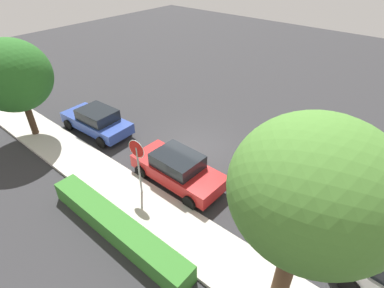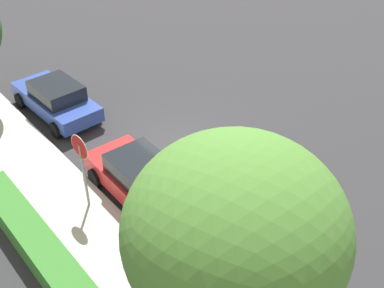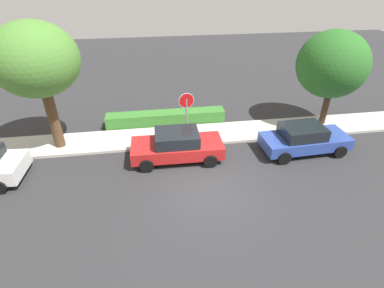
% 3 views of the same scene
% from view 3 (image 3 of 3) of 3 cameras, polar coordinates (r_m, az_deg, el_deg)
% --- Properties ---
extents(ground_plane, '(60.00, 60.00, 0.00)m').
position_cam_3_polar(ground_plane, '(12.89, 2.97, -8.60)').
color(ground_plane, '#2D2D30').
extents(sidewalk_curb, '(32.00, 2.16, 0.14)m').
position_cam_3_polar(sidewalk_curb, '(16.52, -0.02, 1.72)').
color(sidewalk_curb, beige).
rests_on(sidewalk_curb, ground_plane).
extents(stop_sign, '(0.79, 0.10, 2.74)m').
position_cam_3_polar(stop_sign, '(15.22, -1.06, 6.69)').
color(stop_sign, gray).
rests_on(stop_sign, ground_plane).
extents(parked_car_red, '(4.38, 2.06, 1.49)m').
position_cam_3_polar(parked_car_red, '(14.32, -2.87, -0.29)').
color(parked_car_red, red).
rests_on(parked_car_red, ground_plane).
extents(parked_car_blue, '(4.37, 2.12, 1.45)m').
position_cam_3_polar(parked_car_blue, '(15.90, 20.55, 0.97)').
color(parked_car_blue, '#2D479E').
rests_on(parked_car_blue, ground_plane).
extents(street_tree_near_corner, '(3.72, 3.72, 5.36)m').
position_cam_3_polar(street_tree_near_corner, '(18.08, 25.13, 13.53)').
color(street_tree_near_corner, '#422D1E').
rests_on(street_tree_near_corner, ground_plane).
extents(street_tree_mid_block, '(3.85, 3.85, 6.23)m').
position_cam_3_polar(street_tree_mid_block, '(15.43, -27.64, 13.89)').
color(street_tree_mid_block, '#513823').
rests_on(street_tree_mid_block, ground_plane).
extents(front_yard_hedge, '(6.84, 0.89, 0.80)m').
position_cam_3_polar(front_yard_hedge, '(17.63, -4.96, 4.87)').
color(front_yard_hedge, '#387A2D').
rests_on(front_yard_hedge, ground_plane).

